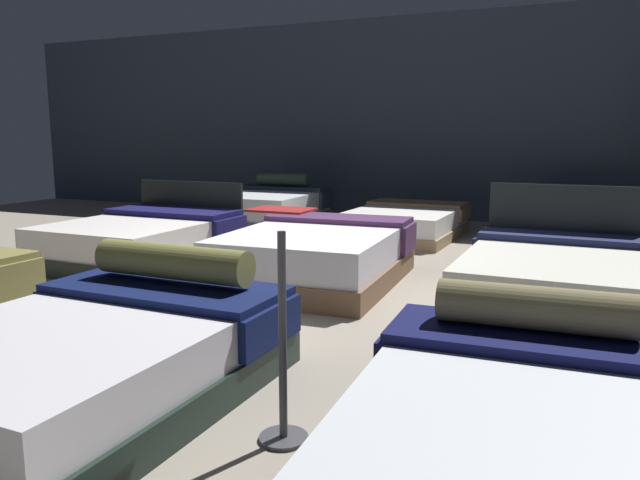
{
  "coord_description": "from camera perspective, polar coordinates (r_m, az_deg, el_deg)",
  "views": [
    {
      "loc": [
        2.4,
        -5.24,
        1.46
      ],
      "look_at": [
        0.14,
        -0.04,
        0.48
      ],
      "focal_mm": 34.14,
      "sensor_mm": 36.0,
      "label": 1
    }
  ],
  "objects": [
    {
      "name": "ground_plane",
      "position": [
        5.95,
        -1.05,
        -4.55
      ],
      "size": [
        18.0,
        18.0,
        0.02
      ],
      "primitive_type": "cube",
      "color": "gray"
    },
    {
      "name": "showroom_back_wall",
      "position": [
        10.89,
        10.99,
        11.13
      ],
      "size": [
        18.0,
        0.06,
        3.5
      ],
      "primitive_type": "cube",
      "color": "#333D4C",
      "rests_on": "ground_plane"
    },
    {
      "name": "bed_1",
      "position": [
        3.67,
        -20.32,
        -10.1
      ],
      "size": [
        1.62,
        2.13,
        0.76
      ],
      "rotation": [
        0.0,
        0.0,
        -0.02
      ],
      "color": "black",
      "rests_on": "ground_plane"
    },
    {
      "name": "bed_2",
      "position": [
        2.82,
        18.59,
        -16.61
      ],
      "size": [
        1.55,
        2.04,
        0.71
      ],
      "rotation": [
        0.0,
        0.0,
        0.04
      ],
      "color": "#515452",
      "rests_on": "ground_plane"
    },
    {
      "name": "bed_3",
      "position": [
        7.38,
        -16.3,
        0.01
      ],
      "size": [
        1.73,
        2.08,
        0.88
      ],
      "rotation": [
        0.0,
        0.0,
        -0.01
      ],
      "color": "black",
      "rests_on": "ground_plane"
    },
    {
      "name": "bed_4",
      "position": [
        6.1,
        -0.41,
        -1.51
      ],
      "size": [
        1.71,
        2.14,
        0.58
      ],
      "rotation": [
        0.0,
        0.0,
        0.05
      ],
      "color": "brown",
      "rests_on": "ground_plane"
    },
    {
      "name": "bed_5",
      "position": [
        5.68,
        21.17,
        -3.32
      ],
      "size": [
        1.62,
        2.11,
        0.98
      ],
      "rotation": [
        0.0,
        0.0,
        -0.02
      ],
      "color": "black",
      "rests_on": "ground_plane"
    },
    {
      "name": "bed_6",
      "position": [
        9.88,
        -5.01,
        2.94
      ],
      "size": [
        1.62,
        1.97,
        0.85
      ],
      "rotation": [
        0.0,
        0.0,
        0.02
      ],
      "color": "#4E5A5E",
      "rests_on": "ground_plane"
    },
    {
      "name": "bed_7",
      "position": [
        8.92,
        8.0,
        1.62
      ],
      "size": [
        1.54,
        2.05,
        0.46
      ],
      "rotation": [
        0.0,
        0.0,
        -0.03
      ],
      "color": "#907753",
      "rests_on": "ground_plane"
    },
    {
      "name": "bed_8",
      "position": [
        8.63,
        22.63,
        0.57
      ],
      "size": [
        1.65,
        2.02,
        0.76
      ],
      "rotation": [
        0.0,
        0.0,
        -0.03
      ],
      "color": "black",
      "rests_on": "ground_plane"
    },
    {
      "name": "price_sign",
      "position": [
        2.94,
        -3.51,
        -10.53
      ],
      "size": [
        0.28,
        0.24,
        1.13
      ],
      "color": "#3F3F44",
      "rests_on": "ground_plane"
    }
  ]
}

